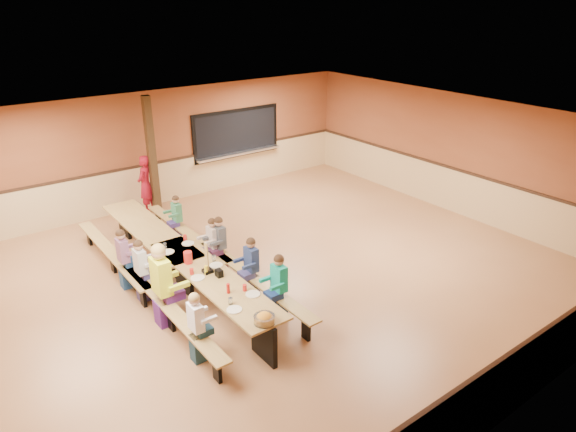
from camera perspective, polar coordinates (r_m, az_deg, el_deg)
ground at (r=10.27m, az=-3.27°, el=-7.01°), size 12.00×12.00×0.00m
room_envelope at (r=9.93m, az=-3.36°, el=-3.57°), size 12.04×10.04×3.02m
kitchen_pass_through at (r=14.91m, az=-5.72°, el=8.91°), size 2.78×0.28×1.38m
structural_post at (r=13.23m, az=-14.88°, el=6.41°), size 0.18×0.18×3.00m
cafeteria_table_main at (r=9.06m, az=-8.29°, el=-7.83°), size 1.91×3.70×0.74m
cafeteria_table_second at (r=11.09m, az=-15.09°, el=-2.35°), size 1.91×3.70×0.74m
seated_child_white_left at (r=8.00m, az=-10.12°, el=-12.16°), size 0.35×0.29×1.17m
seated_adult_yellow at (r=8.85m, az=-13.81°, el=-7.53°), size 0.50×0.41×1.48m
seated_child_grey_left at (r=9.69m, az=-15.99°, el=-5.89°), size 0.36×0.30×1.20m
seated_child_teal_right at (r=8.80m, az=-1.00°, el=-7.96°), size 0.37×0.30×1.22m
seated_child_navy_right at (r=9.42m, az=-4.07°, el=-5.83°), size 0.36×0.30×1.19m
seated_child_char_right at (r=10.31m, az=-7.58°, el=-3.27°), size 0.36×0.30×1.20m
seated_child_purple_sec at (r=10.19m, az=-17.78°, el=-4.62°), size 0.36×0.29×1.19m
seated_child_green_sec at (r=11.70m, az=-12.18°, el=-0.45°), size 0.33×0.27×1.13m
seated_child_tan_sec at (r=10.35m, az=-8.29°, el=-3.30°), size 0.35×0.28×1.16m
standing_woman at (r=13.52m, az=-15.56°, el=3.38°), size 0.65×0.64×1.52m
punch_pitcher at (r=9.41m, az=-11.05°, el=-4.54°), size 0.16×0.16×0.22m
chip_bowl at (r=7.69m, az=-2.64°, el=-11.30°), size 0.32×0.32×0.15m
napkin_dispenser at (r=8.91m, az=-7.67°, el=-6.31°), size 0.10×0.14×0.13m
condiment_mustard at (r=8.99m, az=-9.10°, el=-5.97°), size 0.06×0.06×0.17m
condiment_ketchup at (r=8.42m, az=-6.66°, el=-8.00°), size 0.06×0.06×0.17m
table_paddle at (r=9.02m, az=-8.96°, el=-5.46°), size 0.16×0.16×0.56m
place_settings at (r=8.93m, az=-8.39°, el=-6.35°), size 0.65×3.30×0.11m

